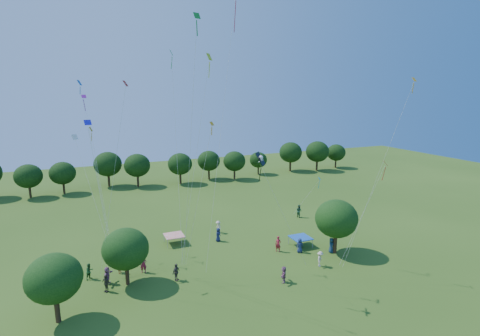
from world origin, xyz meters
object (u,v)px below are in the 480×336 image
tent_red_stripe (174,235)px  pirate_kite (262,161)px  near_tree_west (54,278)px  tent_blue (301,238)px  near_tree_north (126,249)px  red_high_kite (230,51)px  near_tree_east (336,219)px

tent_red_stripe → pirate_kite: bearing=-72.9°
near_tree_west → tent_blue: size_ratio=2.55×
near_tree_north → tent_red_stripe: (6.24, 7.73, -2.50)m
pirate_kite → red_high_kite: size_ratio=0.44×
near_tree_west → tent_blue: near_tree_west is taller
near_tree_west → tent_blue: bearing=11.7°
tent_blue → red_high_kite: red_high_kite is taller
near_tree_north → pirate_kite: pirate_kite is taller
near_tree_west → near_tree_north: 6.95m
near_tree_east → red_high_kite: (-11.04, 3.78, 17.66)m
pirate_kite → red_high_kite: red_high_kite is taller
near_tree_east → tent_blue: near_tree_east is taller
pirate_kite → tent_blue: bearing=40.9°
near_tree_north → near_tree_east: (22.23, -1.82, 0.48)m
near_tree_north → near_tree_east: 22.31m
tent_red_stripe → red_high_kite: (4.95, -5.76, 20.64)m
near_tree_east → pirate_kite: 14.93m
near_tree_north → pirate_kite: (10.63, -6.55, 8.60)m
tent_red_stripe → red_high_kite: size_ratio=0.08×
near_tree_east → pirate_kite: bearing=-157.8°
pirate_kite → near_tree_west: bearing=171.0°
near_tree_east → pirate_kite: (-11.60, -4.74, 8.12)m
near_tree_north → pirate_kite: size_ratio=0.47×
near_tree_north → tent_blue: (19.68, 1.28, -2.50)m
tent_blue → pirate_kite: bearing=-139.1°
tent_blue → red_high_kite: bearing=175.3°
tent_red_stripe → tent_blue: size_ratio=1.00×
tent_red_stripe → pirate_kite: (4.39, -14.28, 11.09)m
near_tree_west → pirate_kite: bearing=-9.0°
near_tree_west → tent_red_stripe: size_ratio=2.55×
near_tree_north → tent_blue: size_ratio=2.48×
near_tree_east → tent_red_stripe: bearing=149.2°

